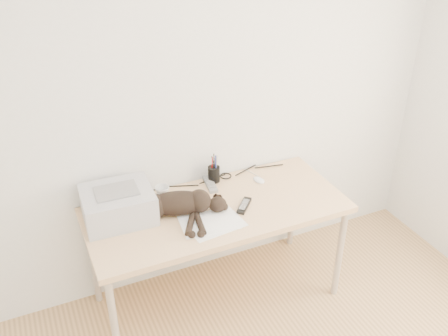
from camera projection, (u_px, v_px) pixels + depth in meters
name	position (u px, v px, depth m)	size (l,w,h in m)	color
wall_back	(193.00, 102.00, 3.06)	(3.50, 3.50, 0.00)	white
desk	(212.00, 217.00, 3.20)	(1.60, 0.70, 0.74)	#E8B888
printer	(118.00, 204.00, 2.92)	(0.42, 0.36, 0.19)	#B0B0B5
papers	(212.00, 223.00, 2.92)	(0.38, 0.28, 0.01)	white
cat	(175.00, 205.00, 2.96)	(0.67, 0.44, 0.16)	black
mug	(162.00, 192.00, 3.13)	(0.09, 0.09, 0.08)	white
pen_cup	(214.00, 174.00, 3.30)	(0.08, 0.08, 0.20)	black
remote_grey	(210.00, 184.00, 3.27)	(0.06, 0.20, 0.02)	gray
remote_black	(244.00, 206.00, 3.06)	(0.05, 0.17, 0.02)	black
mouse	(259.00, 179.00, 3.32)	(0.06, 0.10, 0.03)	white
cable_tangle	(198.00, 182.00, 3.30)	(1.36, 0.08, 0.01)	black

